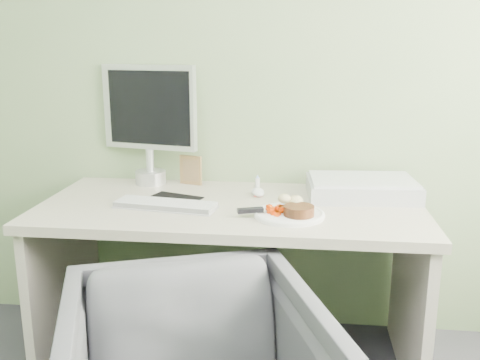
# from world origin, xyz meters

# --- Properties ---
(wall_back) EXTENTS (3.50, 0.00, 3.50)m
(wall_back) POSITION_xyz_m (0.00, 2.00, 1.35)
(wall_back) COLOR gray
(wall_back) RESTS_ON floor
(desk) EXTENTS (1.60, 0.75, 0.73)m
(desk) POSITION_xyz_m (0.00, 1.62, 0.55)
(desk) COLOR beige
(desk) RESTS_ON floor
(plate) EXTENTS (0.27, 0.27, 0.01)m
(plate) POSITION_xyz_m (0.25, 1.48, 0.74)
(plate) COLOR white
(plate) RESTS_ON desk
(steak) EXTENTS (0.13, 0.13, 0.04)m
(steak) POSITION_xyz_m (0.28, 1.46, 0.76)
(steak) COLOR black
(steak) RESTS_ON plate
(potato_pile) EXTENTS (0.15, 0.13, 0.07)m
(potato_pile) POSITION_xyz_m (0.27, 1.54, 0.78)
(potato_pile) COLOR tan
(potato_pile) RESTS_ON plate
(carrot_heap) EXTENTS (0.08, 0.08, 0.04)m
(carrot_heap) POSITION_xyz_m (0.20, 1.47, 0.77)
(carrot_heap) COLOR #E63E04
(carrot_heap) RESTS_ON plate
(steak_knife) EXTENTS (0.26, 0.11, 0.02)m
(steak_knife) POSITION_xyz_m (0.14, 1.47, 0.76)
(steak_knife) COLOR silver
(steak_knife) RESTS_ON plate
(mousepad) EXTENTS (0.28, 0.26, 0.00)m
(mousepad) POSITION_xyz_m (-0.26, 1.65, 0.73)
(mousepad) COLOR black
(mousepad) RESTS_ON desk
(keyboard) EXTENTS (0.43, 0.18, 0.02)m
(keyboard) POSITION_xyz_m (-0.26, 1.54, 0.75)
(keyboard) COLOR white
(keyboard) RESTS_ON desk
(computer_mouse) EXTENTS (0.08, 0.11, 0.03)m
(computer_mouse) POSITION_xyz_m (0.10, 1.76, 0.75)
(computer_mouse) COLOR white
(computer_mouse) RESTS_ON desk
(photo_frame) EXTENTS (0.11, 0.04, 0.14)m
(photo_frame) POSITION_xyz_m (-0.23, 1.93, 0.80)
(photo_frame) COLOR olive
(photo_frame) RESTS_ON desk
(eyedrop_bottle) EXTENTS (0.02, 0.02, 0.06)m
(eyedrop_bottle) POSITION_xyz_m (0.09, 1.90, 0.76)
(eyedrop_bottle) COLOR white
(eyedrop_bottle) RESTS_ON desk
(scanner) EXTENTS (0.49, 0.34, 0.07)m
(scanner) POSITION_xyz_m (0.56, 1.80, 0.77)
(scanner) COLOR #AEB2B6
(scanner) RESTS_ON desk
(monitor) EXTENTS (0.47, 0.17, 0.56)m
(monitor) POSITION_xyz_m (-0.43, 1.94, 1.05)
(monitor) COLOR silver
(monitor) RESTS_ON desk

